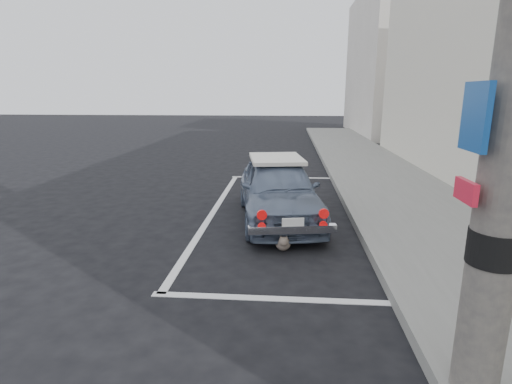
% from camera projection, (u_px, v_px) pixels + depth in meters
% --- Properties ---
extents(ground, '(80.00, 80.00, 0.00)m').
position_uv_depth(ground, '(240.00, 279.00, 5.21)').
color(ground, black).
rests_on(ground, ground).
extents(sidewalk, '(2.80, 40.00, 0.15)m').
position_uv_depth(sidewalk, '(438.00, 229.00, 6.88)').
color(sidewalk, slate).
rests_on(sidewalk, ground).
extents(building_far, '(3.50, 10.00, 8.00)m').
position_uv_depth(building_far, '(389.00, 64.00, 23.11)').
color(building_far, beige).
rests_on(building_far, ground).
extents(pline_rear, '(3.00, 0.12, 0.01)m').
position_uv_depth(pline_rear, '(277.00, 299.00, 4.68)').
color(pline_rear, silver).
rests_on(pline_rear, ground).
extents(pline_front, '(3.00, 0.12, 0.01)m').
position_uv_depth(pline_front, '(284.00, 178.00, 11.46)').
color(pline_front, silver).
rests_on(pline_front, ground).
extents(pline_side, '(0.12, 7.00, 0.01)m').
position_uv_depth(pline_side, '(214.00, 211.00, 8.18)').
color(pline_side, silver).
rests_on(pline_side, ground).
extents(retro_coupe, '(1.91, 3.65, 1.18)m').
position_uv_depth(retro_coupe, '(278.00, 189.00, 7.54)').
color(retro_coupe, slate).
rests_on(retro_coupe, ground).
extents(cat, '(0.26, 0.56, 0.30)m').
position_uv_depth(cat, '(283.00, 242.00, 6.13)').
color(cat, '#766959').
rests_on(cat, ground).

